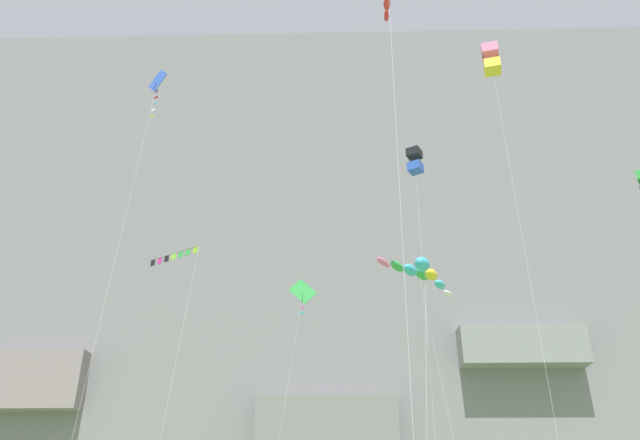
# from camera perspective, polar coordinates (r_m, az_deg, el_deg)

# --- Properties ---
(cliff_face) EXTENTS (180.00, 27.01, 66.53)m
(cliff_face) POSITION_cam_1_polar(r_m,az_deg,el_deg) (82.31, 0.70, -6.05)
(cliff_face) COLOR gray
(cliff_face) RESTS_ON ground
(kite_box_mid_left) EXTENTS (1.57, 4.00, 34.55)m
(kite_box_mid_left) POSITION_cam_1_polar(r_m,az_deg,el_deg) (46.24, 15.66, 14.20)
(kite_box_mid_left) COLOR pink
(kite_box_mid_left) RESTS_ON ground
(kite_windsock_high_center) EXTENTS (5.07, 4.72, 18.97)m
(kite_windsock_high_center) POSITION_cam_1_polar(r_m,az_deg,el_deg) (38.90, 8.51, -4.68)
(kite_windsock_high_center) COLOR green
(kite_windsock_high_center) RESTS_ON ground
(kite_banner_far_right) EXTENTS (3.73, 5.03, 19.46)m
(kite_banner_far_right) POSITION_cam_1_polar(r_m,az_deg,el_deg) (39.10, -13.61, -4.98)
(kite_banner_far_right) COLOR black
(kite_banner_far_right) RESTS_ON ground
(kite_diamond_near_cliff) EXTENTS (4.07, 3.81, 23.80)m
(kite_diamond_near_cliff) POSITION_cam_1_polar(r_m,az_deg,el_deg) (54.01, -1.68, -7.06)
(kite_diamond_near_cliff) COLOR green
(kite_diamond_near_cliff) RESTS_ON ground
(kite_diamond_low_left) EXTENTS (1.92, 5.09, 33.74)m
(kite_diamond_low_left) POSITION_cam_1_polar(r_m,az_deg,el_deg) (45.85, -15.02, 11.87)
(kite_diamond_low_left) COLOR blue
(kite_diamond_low_left) RESTS_ON ground
(kite_windsock_mid_center) EXTENTS (4.38, 10.18, 18.11)m
(kite_windsock_mid_center) POSITION_cam_1_polar(r_m,az_deg,el_deg) (37.60, 10.25, -4.98)
(kite_windsock_mid_center) COLOR #38B2D1
(kite_windsock_mid_center) RESTS_ON ground
(kite_box_upper_mid) EXTENTS (1.30, 2.72, 28.88)m
(kite_box_upper_mid) POSITION_cam_1_polar(r_m,az_deg,el_deg) (45.51, 8.84, 5.43)
(kite_box_upper_mid) COLOR black
(kite_box_upper_mid) RESTS_ON ground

